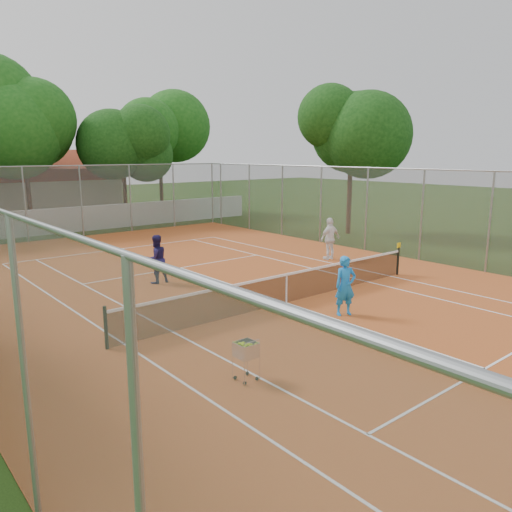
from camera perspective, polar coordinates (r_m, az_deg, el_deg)
ground at (r=15.89m, az=3.47°, el=-5.44°), size 120.00×120.00×0.00m
court_pad at (r=15.89m, az=3.47°, el=-5.41°), size 18.00×34.00×0.02m
court_lines at (r=15.88m, az=3.47°, el=-5.36°), size 10.98×23.78×0.01m
tennis_net at (r=15.75m, az=3.49°, el=-3.67°), size 11.88×0.10×0.98m
perimeter_fence at (r=15.42m, az=3.56°, el=1.68°), size 18.00×34.00×4.00m
boundary_wall at (r=32.05m, az=-20.45°, el=3.90°), size 26.00×0.30×1.50m
tropical_trees at (r=34.66m, az=-22.65°, el=11.33°), size 29.00×19.00×10.00m
player_near at (r=14.72m, az=10.17°, el=-3.37°), size 0.75×0.64×1.75m
player_far_left at (r=18.40m, az=-11.34°, el=-0.36°), size 0.87×0.68×1.77m
player_far_right at (r=22.38m, az=8.45°, el=1.98°), size 1.11×0.51×1.87m
ball_hopper at (r=10.53m, az=-1.16°, el=-11.77°), size 0.48×0.48×0.92m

